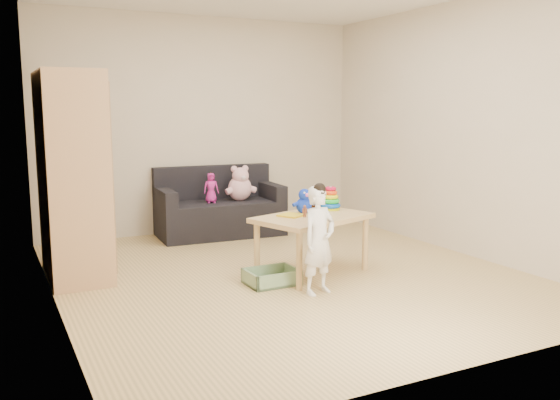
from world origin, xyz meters
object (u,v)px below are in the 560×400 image
sofa (220,218)px  play_table (312,245)px  toddler (319,242)px  wardrobe (72,176)px

sofa → play_table: size_ratio=1.41×
sofa → play_table: 1.96m
play_table → toddler: toddler is taller
toddler → wardrobe: bearing=125.6°
wardrobe → sofa: wardrobe is taller
wardrobe → sofa: size_ratio=1.25×
wardrobe → play_table: 2.24m
toddler → play_table: bearing=50.8°
wardrobe → sofa: bearing=30.6°
play_table → wardrobe: bearing=155.5°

